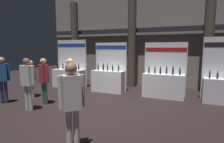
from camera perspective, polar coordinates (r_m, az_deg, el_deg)
ground_plane at (r=6.50m, az=-3.90°, el=-11.35°), size 24.00×24.00×0.00m
hall_colonnade at (r=10.40m, az=7.52°, el=10.98°), size 11.20×1.20×5.57m
exhibitor_booth_0 at (r=9.85m, az=-13.52°, el=-1.36°), size 1.82×0.71×2.52m
exhibitor_booth_1 at (r=8.60m, az=-1.17°, el=-2.42°), size 1.62×0.66×2.36m
exhibitor_booth_2 at (r=7.93m, az=16.11°, el=-3.64°), size 1.77×0.66×2.34m
trash_bin at (r=7.64m, az=-25.99°, el=-6.56°), size 0.32×0.32×0.68m
visitor_0 at (r=7.08m, az=-20.94°, el=-1.73°), size 0.48×0.33×1.73m
visitor_1 at (r=7.88m, az=-31.61°, el=-1.20°), size 0.43×0.41×1.77m
visitor_2 at (r=6.28m, az=-13.18°, el=-2.34°), size 0.39×0.45×1.76m
visitor_3 at (r=8.34m, az=-24.44°, el=-1.08°), size 0.52×0.42×1.59m
visitor_4 at (r=6.60m, az=-25.43°, el=-2.21°), size 0.60×0.25×1.77m
visitor_5 at (r=3.70m, az=-12.72°, el=-8.41°), size 0.43×0.43×1.83m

